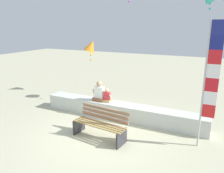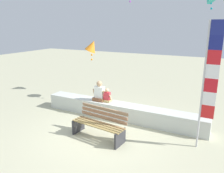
{
  "view_description": "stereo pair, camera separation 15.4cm",
  "coord_description": "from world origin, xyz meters",
  "px_view_note": "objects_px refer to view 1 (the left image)",
  "views": [
    {
      "loc": [
        3.04,
        -5.53,
        3.26
      ],
      "look_at": [
        -0.35,
        1.4,
        1.16
      ],
      "focal_mm": 36.02,
      "sensor_mm": 36.0,
      "label": 1
    },
    {
      "loc": [
        3.17,
        -5.46,
        3.26
      ],
      "look_at": [
        -0.35,
        1.4,
        1.16
      ],
      "focal_mm": 36.02,
      "sensor_mm": 36.0,
      "label": 2
    }
  ],
  "objects_px": {
    "park_bench": "(101,124)",
    "flag_banner": "(209,78)",
    "person_adult": "(99,93)",
    "kite_orange": "(91,46)",
    "person_child": "(107,97)"
  },
  "relations": [
    {
      "from": "park_bench",
      "to": "kite_orange",
      "type": "xyz_separation_m",
      "value": [
        -2.08,
        2.98,
        1.99
      ]
    },
    {
      "from": "flag_banner",
      "to": "kite_orange",
      "type": "xyz_separation_m",
      "value": [
        -4.86,
        2.22,
        0.44
      ]
    },
    {
      "from": "flag_banner",
      "to": "park_bench",
      "type": "bearing_deg",
      "value": -164.79
    },
    {
      "from": "park_bench",
      "to": "kite_orange",
      "type": "distance_m",
      "value": 4.14
    },
    {
      "from": "park_bench",
      "to": "kite_orange",
      "type": "bearing_deg",
      "value": 124.96
    },
    {
      "from": "park_bench",
      "to": "flag_banner",
      "type": "bearing_deg",
      "value": 15.21
    },
    {
      "from": "person_adult",
      "to": "person_child",
      "type": "relative_size",
      "value": 1.48
    },
    {
      "from": "park_bench",
      "to": "person_child",
      "type": "height_order",
      "value": "person_child"
    },
    {
      "from": "person_adult",
      "to": "person_child",
      "type": "bearing_deg",
      "value": 0.05
    },
    {
      "from": "park_bench",
      "to": "flag_banner",
      "type": "distance_m",
      "value": 3.27
    },
    {
      "from": "person_adult",
      "to": "person_child",
      "type": "height_order",
      "value": "person_adult"
    },
    {
      "from": "park_bench",
      "to": "person_adult",
      "type": "distance_m",
      "value": 1.85
    },
    {
      "from": "person_adult",
      "to": "kite_orange",
      "type": "xyz_separation_m",
      "value": [
        -1.18,
        1.42,
        1.55
      ]
    },
    {
      "from": "park_bench",
      "to": "person_child",
      "type": "xyz_separation_m",
      "value": [
        -0.59,
        1.56,
        0.34
      ]
    },
    {
      "from": "person_adult",
      "to": "kite_orange",
      "type": "relative_size",
      "value": 0.84
    }
  ]
}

